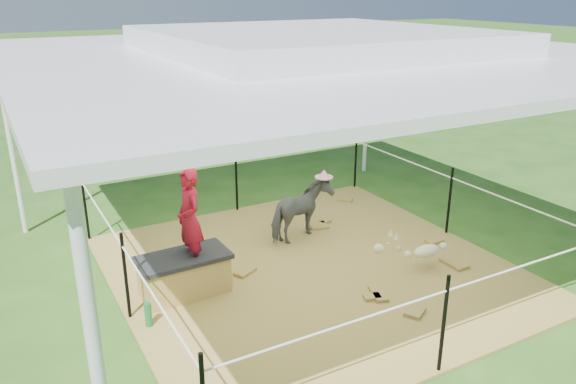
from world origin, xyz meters
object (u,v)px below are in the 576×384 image
woman (189,211)px  trash_barrel (296,111)px  pony (301,211)px  picnic_table_far (285,93)px  foal (427,249)px  straw_bale (185,276)px  picnic_table_near (205,106)px  distant_person (224,106)px  green_bottle (148,314)px

woman → trash_barrel: woman is taller
pony → picnic_table_far: 9.60m
foal → picnic_table_far: (3.49, 10.04, 0.08)m
straw_bale → picnic_table_far: size_ratio=0.53×
pony → picnic_table_near: bearing=-30.9°
trash_barrel → distant_person: (-1.55, 0.82, 0.13)m
foal → straw_bale: bearing=161.0°
foal → distant_person: (0.68, 7.98, 0.31)m
straw_bale → trash_barrel: (5.04, 6.29, 0.23)m
green_bottle → trash_barrel: size_ratio=0.28×
green_bottle → straw_bale: bearing=39.3°
green_bottle → trash_barrel: bearing=50.3°
green_bottle → picnic_table_near: picnic_table_near is taller
trash_barrel → green_bottle: bearing=-129.7°
straw_bale → picnic_table_near: size_ratio=0.47×
woman → distant_person: size_ratio=0.94×
foal → picnic_table_near: (0.62, 9.13, 0.13)m
pony → foal: (0.91, -1.51, -0.14)m
straw_bale → woman: size_ratio=0.83×
straw_bale → woman: woman is taller
green_bottle → picnic_table_far: bearing=54.6°
trash_barrel → distant_person: bearing=152.0°
green_bottle → distant_person: (4.04, 7.57, 0.44)m
picnic_table_near → pony: bearing=-103.1°
straw_bale → green_bottle: straw_bale is taller
woman → distant_person: 7.89m
picnic_table_near → green_bottle: bearing=-116.3°
picnic_table_near → woman: bearing=-113.7°
woman → green_bottle: woman is taller
pony → trash_barrel: 6.46m
distant_person → trash_barrel: bearing=128.2°
pony → picnic_table_near: (1.52, 7.62, -0.01)m
picnic_table_far → distant_person: size_ratio=1.48×
foal → distant_person: 8.02m
trash_barrel → distant_person: distant_person is taller
distant_person → straw_bale: bearing=40.0°
picnic_table_near → straw_bale: bearing=-114.3°
straw_bale → green_bottle: bearing=-140.7°
straw_bale → picnic_table_near: bearing=67.5°
green_bottle → pony: bearing=24.1°
woman → picnic_table_near: size_ratio=0.56×
woman → distant_person: bearing=152.9°
green_bottle → picnic_table_far: 11.82m
straw_bale → woman: (0.10, 0.00, 0.78)m
straw_bale → distant_person: size_ratio=0.79×
distant_person → green_bottle: bearing=38.1°
foal → trash_barrel: 7.50m
foal → picnic_table_near: size_ratio=0.47×
woman → distant_person: woman is taller
straw_bale → picnic_table_near: picnic_table_near is taller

